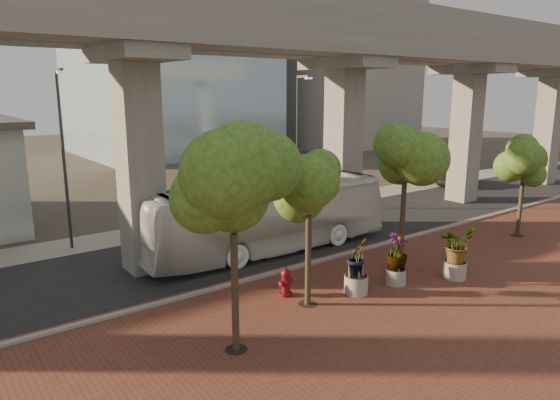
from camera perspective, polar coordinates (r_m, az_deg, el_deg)
ground at (r=24.44m, az=-0.00°, el=-6.32°), size 160.00×160.00×0.00m
brick_plaza at (r=19.09m, az=14.89°, el=-12.18°), size 70.00×13.00×0.06m
asphalt_road at (r=25.99m, az=-2.66°, el=-5.14°), size 90.00×8.00×0.04m
curb_strip at (r=22.94m, az=3.02°, el=-7.40°), size 70.00×0.25×0.16m
far_sidewalk at (r=30.52m, az=-8.49°, el=-2.59°), size 90.00×3.00×0.06m
transit_viaduct at (r=24.80m, az=-2.83°, el=11.09°), size 72.00×5.60×12.40m
midrise_block at (r=75.39m, az=6.96°, el=15.43°), size 18.00×16.00×24.00m
transit_bus at (r=24.50m, az=-1.51°, el=-1.85°), size 13.13×3.47×3.63m
parked_car at (r=44.83m, az=19.26°, el=2.62°), size 5.07×3.18×1.58m
fire_hydrant at (r=19.52m, az=0.67°, el=-9.37°), size 0.56×0.51×1.13m
planter_front at (r=22.22m, az=19.53°, el=-5.04°), size 2.09×2.09×2.30m
planter_right at (r=20.91m, az=13.22°, el=-6.00°), size 2.01×2.01×2.15m
planter_left at (r=19.65m, az=8.79°, el=-6.77°), size 2.06×2.06×2.27m
street_tree_far_west at (r=14.34m, az=-5.39°, el=0.37°), size 3.84×3.84×6.57m
street_tree_near_west at (r=17.68m, az=3.34°, el=0.97°), size 3.04×3.04×5.69m
street_tree_near_east at (r=21.73m, az=14.18°, el=4.63°), size 3.71×3.71×6.70m
street_tree_far_east at (r=29.63m, az=26.17°, el=3.61°), size 3.10×3.10×5.35m
streetlamp_west at (r=26.35m, az=-23.52°, el=5.48°), size 0.44×1.28×8.81m
streetlamp_east at (r=33.13m, az=2.13°, el=7.65°), size 0.43×1.27×8.77m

